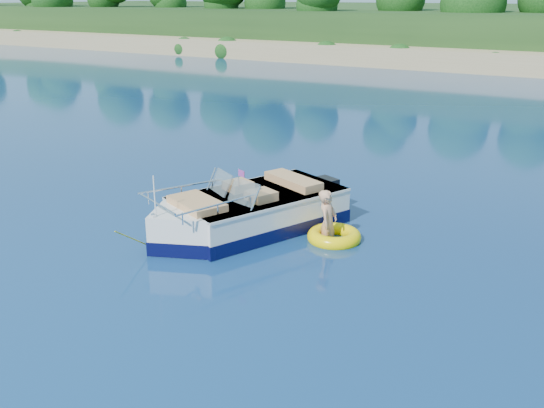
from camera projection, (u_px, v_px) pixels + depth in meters
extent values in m
plane|color=#0A214B|center=(182.00, 222.00, 15.30)|extent=(160.00, 160.00, 0.00)
cube|color=#998559|center=(495.00, 63.00, 46.06)|extent=(170.00, 8.00, 2.00)
cylinder|color=black|center=(95.00, 17.00, 69.28)|extent=(0.44, 0.44, 2.80)
cylinder|color=black|center=(302.00, 21.00, 55.86)|extent=(0.44, 0.44, 3.20)
cylinder|color=black|center=(510.00, 22.00, 48.39)|extent=(0.44, 0.44, 3.60)
cube|color=silver|center=(259.00, 214.00, 14.87)|extent=(3.55, 4.58, 1.13)
cube|color=silver|center=(190.00, 232.00, 13.79)|extent=(1.98, 1.98, 1.13)
cube|color=black|center=(259.00, 220.00, 14.92)|extent=(3.60, 4.63, 0.32)
cube|color=black|center=(190.00, 238.00, 13.84)|extent=(2.02, 2.02, 0.32)
cube|color=tan|center=(269.00, 200.00, 14.95)|extent=(2.69, 3.29, 0.11)
cube|color=silver|center=(259.00, 194.00, 14.70)|extent=(3.59, 4.59, 0.06)
cube|color=black|center=(327.00, 196.00, 16.11)|extent=(0.69, 0.58, 0.97)
cube|color=#8C9EA5|center=(221.00, 182.00, 14.54)|extent=(0.86, 0.67, 0.52)
cube|color=#8C9EA5|center=(244.00, 192.00, 13.81)|extent=(0.88, 0.49, 0.52)
cube|color=tan|center=(238.00, 190.00, 14.90)|extent=(0.77, 0.77, 0.43)
cube|color=tan|center=(261.00, 200.00, 14.17)|extent=(0.77, 0.77, 0.43)
cube|color=tan|center=(293.00, 185.00, 15.29)|extent=(1.77, 1.19, 0.41)
cube|color=tan|center=(197.00, 208.00, 13.73)|extent=(1.62, 1.29, 0.37)
cylinder|color=silver|center=(155.00, 196.00, 12.99)|extent=(0.04, 0.04, 0.91)
cube|color=#FA1B35|center=(241.00, 173.00, 13.74)|extent=(0.22, 0.11, 0.15)
cube|color=silver|center=(154.00, 215.00, 13.10)|extent=(0.12, 0.10, 0.05)
cylinder|color=yellow|center=(136.00, 240.00, 13.19)|extent=(0.08, 1.16, 0.82)
torus|color=#FFD902|center=(334.00, 237.00, 14.16)|extent=(1.63, 1.63, 0.34)
torus|color=red|center=(334.00, 236.00, 14.15)|extent=(1.34, 1.34, 0.11)
imported|color=tan|center=(328.00, 239.00, 14.22)|extent=(0.52, 0.94, 1.76)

